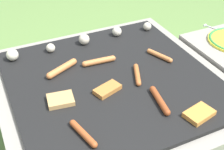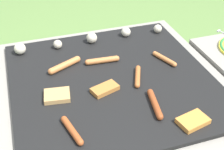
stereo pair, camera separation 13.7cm
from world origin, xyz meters
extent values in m
plane|color=#608442|center=(0.00, 0.00, 0.00)|extent=(14.00, 14.00, 0.00)
cube|color=gray|center=(0.00, 0.00, 0.20)|extent=(1.00, 1.00, 0.40)
cube|color=black|center=(0.00, 0.00, 0.40)|extent=(0.88, 0.88, 0.02)
cylinder|color=#B7602D|center=(0.11, -0.03, 0.42)|extent=(0.07, 0.13, 0.02)
sphere|color=#B7602D|center=(0.08, -0.09, 0.42)|extent=(0.02, 0.02, 0.02)
sphere|color=#B7602D|center=(0.13, 0.03, 0.42)|extent=(0.02, 0.02, 0.02)
cylinder|color=#A34C23|center=(-0.24, -0.27, 0.43)|extent=(0.05, 0.14, 0.02)
sphere|color=#A34C23|center=(-0.25, -0.20, 0.43)|extent=(0.02, 0.02, 0.02)
sphere|color=#A34C23|center=(-0.22, -0.33, 0.43)|extent=(0.02, 0.02, 0.02)
cylinder|color=#C6753D|center=(0.28, 0.06, 0.42)|extent=(0.07, 0.12, 0.02)
sphere|color=#C6753D|center=(0.26, 0.12, 0.42)|extent=(0.02, 0.02, 0.02)
sphere|color=#C6753D|center=(0.31, 0.00, 0.42)|extent=(0.02, 0.02, 0.02)
cylinder|color=#C6753D|center=(0.00, 0.14, 0.43)|extent=(0.14, 0.04, 0.03)
sphere|color=#C6753D|center=(-0.07, 0.14, 0.43)|extent=(0.03, 0.03, 0.03)
sphere|color=#C6753D|center=(0.07, 0.13, 0.43)|extent=(0.03, 0.03, 0.03)
cylinder|color=#C6753D|center=(-0.18, 0.15, 0.43)|extent=(0.15, 0.09, 0.03)
sphere|color=#C6753D|center=(-0.25, 0.12, 0.43)|extent=(0.03, 0.03, 0.03)
sphere|color=#C6753D|center=(-0.11, 0.18, 0.43)|extent=(0.03, 0.03, 0.03)
cylinder|color=#93421E|center=(0.10, -0.23, 0.43)|extent=(0.05, 0.15, 0.03)
sphere|color=#93421E|center=(0.09, -0.30, 0.43)|extent=(0.03, 0.03, 0.03)
sphere|color=#93421E|center=(0.11, -0.15, 0.43)|extent=(0.03, 0.03, 0.03)
cube|color=#B27033|center=(-0.06, -0.07, 0.42)|extent=(0.13, 0.09, 0.02)
cube|color=#D18438|center=(0.20, -0.36, 0.42)|extent=(0.12, 0.10, 0.02)
cube|color=tan|center=(-0.25, -0.05, 0.42)|extent=(0.11, 0.10, 0.02)
sphere|color=beige|center=(-0.37, 0.34, 0.44)|extent=(0.06, 0.06, 0.06)
sphere|color=beige|center=(-0.18, 0.34, 0.44)|extent=(0.04, 0.04, 0.04)
sphere|color=beige|center=(0.00, 0.34, 0.44)|extent=(0.06, 0.06, 0.06)
sphere|color=beige|center=(0.19, 0.35, 0.44)|extent=(0.05, 0.05, 0.05)
sphere|color=beige|center=(0.38, 0.33, 0.44)|extent=(0.05, 0.05, 0.05)
cube|color=silver|center=(0.71, 0.24, 0.42)|extent=(0.03, 0.02, 0.01)
camera|label=1|loc=(-0.47, -1.01, 1.23)|focal=50.00mm
camera|label=2|loc=(-0.35, -1.06, 1.23)|focal=50.00mm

